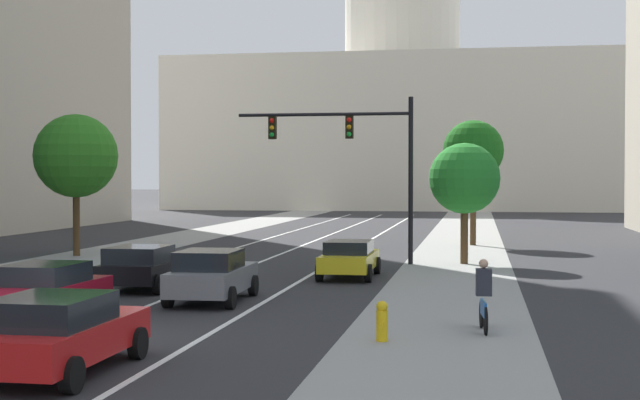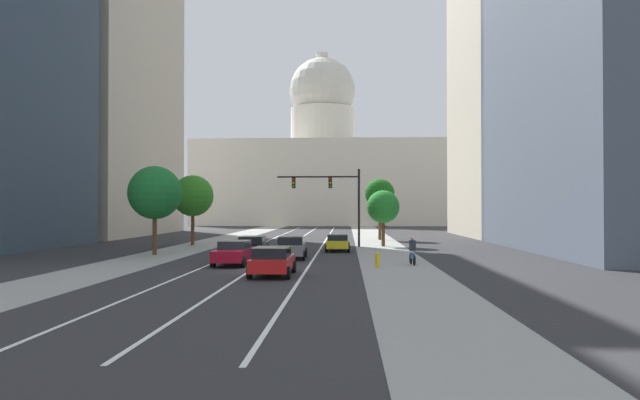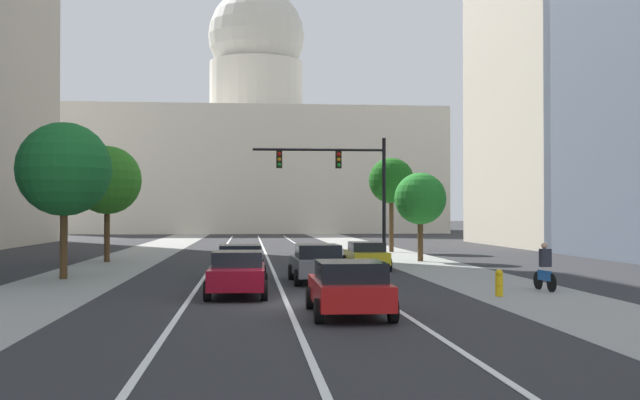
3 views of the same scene
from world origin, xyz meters
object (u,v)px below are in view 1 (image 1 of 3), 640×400
(car_black, at_px, (143,266))
(cyclist, at_px, (484,296))
(street_tree_mid_left, at_px, (76,156))
(car_red, at_px, (58,332))
(car_gray, at_px, (212,275))
(car_yellow, at_px, (349,258))
(car_crimson, at_px, (42,293))
(traffic_signal_mast, at_px, (357,148))
(capitol_building, at_px, (402,115))
(street_tree_far_right, at_px, (464,179))
(street_tree_near_right, at_px, (473,151))
(fire_hydrant, at_px, (382,321))

(car_black, distance_m, cyclist, 12.67)
(street_tree_mid_left, bearing_deg, car_red, -66.25)
(car_gray, relative_size, car_yellow, 1.01)
(car_gray, relative_size, car_crimson, 0.92)
(traffic_signal_mast, bearing_deg, car_red, -96.60)
(car_red, height_order, traffic_signal_mast, traffic_signal_mast)
(capitol_building, height_order, car_red, capitol_building)
(car_red, relative_size, traffic_signal_mast, 0.60)
(car_gray, xyz_separation_m, cyclist, (7.79, -3.94, 0.06))
(car_gray, bearing_deg, traffic_signal_mast, -13.18)
(car_red, height_order, street_tree_far_right, street_tree_far_right)
(street_tree_near_right, bearing_deg, car_red, -102.27)
(car_black, xyz_separation_m, cyclist, (10.86, -6.53, 0.09))
(car_gray, distance_m, car_red, 10.02)
(fire_hydrant, bearing_deg, car_gray, 134.62)
(car_black, bearing_deg, car_red, -167.37)
(cyclist, bearing_deg, street_tree_far_right, -2.96)
(car_crimson, xyz_separation_m, street_tree_far_right, (10.16, 17.72, 2.81))
(fire_hydrant, xyz_separation_m, street_tree_far_right, (1.52, 18.86, 3.11))
(car_crimson, height_order, street_tree_near_right, street_tree_near_right)
(traffic_signal_mast, xyz_separation_m, street_tree_near_right, (4.79, 11.43, 0.15))
(traffic_signal_mast, distance_m, street_tree_near_right, 12.39)
(car_crimson, xyz_separation_m, street_tree_mid_left, (-7.59, 18.68, 3.84))
(car_black, distance_m, car_yellow, 7.65)
(fire_hydrant, bearing_deg, street_tree_near_right, 86.47)
(car_gray, height_order, cyclist, cyclist)
(car_gray, bearing_deg, cyclist, -118.25)
(car_yellow, distance_m, cyclist, 12.08)
(cyclist, relative_size, street_tree_far_right, 0.34)
(capitol_building, height_order, car_black, capitol_building)
(capitol_building, relative_size, cyclist, 29.98)
(fire_hydrant, height_order, cyclist, cyclist)
(street_tree_near_right, bearing_deg, car_gray, -107.12)
(fire_hydrant, distance_m, cyclist, 2.83)
(car_yellow, xyz_separation_m, street_tree_near_right, (4.34, 16.85, 4.32))
(car_yellow, bearing_deg, street_tree_mid_left, 62.79)
(car_black, distance_m, street_tree_far_right, 14.97)
(fire_hydrant, height_order, street_tree_mid_left, street_tree_mid_left)
(car_black, xyz_separation_m, traffic_signal_mast, (5.68, 10.01, 4.14))
(car_crimson, distance_m, fire_hydrant, 8.71)
(fire_hydrant, distance_m, street_tree_far_right, 19.17)
(car_black, relative_size, traffic_signal_mast, 0.57)
(car_crimson, relative_size, street_tree_near_right, 0.70)
(capitol_building, distance_m, car_crimson, 92.26)
(car_crimson, distance_m, cyclist, 10.87)
(car_yellow, bearing_deg, car_gray, 156.74)
(car_red, bearing_deg, capitol_building, 1.18)
(car_crimson, height_order, street_tree_mid_left, street_tree_mid_left)
(car_crimson, height_order, car_red, car_red)
(street_tree_near_right, bearing_deg, car_crimson, -110.14)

